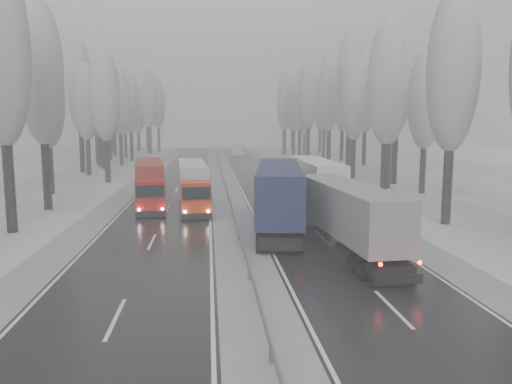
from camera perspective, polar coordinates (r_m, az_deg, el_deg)
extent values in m
plane|color=silver|center=(19.34, 0.21, -13.77)|extent=(260.00, 260.00, 0.00)
cube|color=black|center=(48.92, 2.86, -0.51)|extent=(7.50, 200.00, 0.03)
cube|color=black|center=(48.54, -9.50, -0.68)|extent=(7.50, 200.00, 0.03)
cube|color=#93969B|center=(48.45, -3.30, -0.59)|extent=(3.00, 200.00, 0.04)
cube|color=#93969B|center=(49.87, 8.50, -0.42)|extent=(2.40, 200.00, 0.04)
cube|color=#93969B|center=(49.14, -15.27, -0.74)|extent=(2.40, 200.00, 0.04)
cube|color=slate|center=(48.36, -3.30, 0.09)|extent=(0.06, 200.00, 0.32)
cube|color=slate|center=(15.58, 1.74, -18.14)|extent=(0.12, 0.12, 0.60)
cube|color=slate|center=(46.43, -3.20, -0.61)|extent=(0.12, 0.12, 0.60)
cube|color=slate|center=(78.21, -4.14, 2.83)|extent=(0.12, 0.12, 0.60)
cylinder|color=black|center=(37.78, 21.01, 0.76)|extent=(0.68, 0.68, 5.60)
ellipsoid|color=gray|center=(37.71, 21.62, 12.91)|extent=(3.60, 3.60, 11.45)
cylinder|color=black|center=(47.98, 14.42, 2.45)|extent=(0.68, 0.68, 5.62)
ellipsoid|color=gray|center=(47.93, 14.76, 12.04)|extent=(3.60, 3.60, 11.48)
cylinder|color=black|center=(53.76, 18.50, 2.48)|extent=(0.64, 0.64, 4.94)
ellipsoid|color=gray|center=(53.61, 18.84, 10.01)|extent=(3.60, 3.60, 10.09)
cylinder|color=black|center=(56.76, 14.86, 3.08)|extent=(0.66, 0.66, 5.32)
ellipsoid|color=gray|center=(56.67, 15.14, 10.77)|extent=(3.60, 3.60, 10.88)
cylinder|color=black|center=(61.24, 15.55, 3.85)|extent=(0.72, 0.72, 6.31)
ellipsoid|color=gray|center=(61.32, 15.86, 12.29)|extent=(3.60, 3.60, 12.90)
cylinder|color=black|center=(66.36, 11.04, 3.88)|extent=(0.67, 0.67, 5.38)
ellipsoid|color=gray|center=(66.29, 11.21, 10.51)|extent=(3.60, 3.60, 10.98)
cylinder|color=black|center=(72.16, 14.93, 3.76)|extent=(0.62, 0.62, 4.59)
ellipsoid|color=gray|center=(72.02, 15.12, 8.97)|extent=(3.60, 3.60, 9.39)
cylinder|color=black|center=(71.76, 10.50, 4.81)|extent=(0.76, 0.76, 6.95)
ellipsoid|color=gray|center=(71.94, 10.70, 12.72)|extent=(3.60, 3.60, 14.19)
cylinder|color=black|center=(77.70, 14.61, 4.78)|extent=(0.74, 0.74, 6.59)
ellipsoid|color=gray|center=(77.81, 14.86, 11.72)|extent=(3.60, 3.60, 13.46)
cylinder|color=black|center=(81.58, 8.30, 5.01)|extent=(0.72, 0.72, 6.37)
ellipsoid|color=gray|center=(81.65, 8.42, 11.39)|extent=(3.60, 3.60, 13.01)
cylinder|color=black|center=(87.38, 12.25, 4.96)|extent=(0.70, 0.70, 5.97)
ellipsoid|color=gray|center=(87.39, 12.41, 10.56)|extent=(3.60, 3.60, 12.20)
cylinder|color=black|center=(91.73, 5.97, 5.44)|extent=(0.74, 0.74, 6.65)
ellipsoid|color=gray|center=(91.83, 6.05, 11.38)|extent=(3.60, 3.60, 13.59)
cylinder|color=black|center=(97.33, 9.77, 5.35)|extent=(0.71, 0.71, 6.14)
ellipsoid|color=gray|center=(97.36, 9.89, 10.52)|extent=(3.60, 3.60, 12.54)
cylinder|color=black|center=(101.35, 5.00, 5.51)|extent=(0.71, 0.71, 6.05)
ellipsoid|color=gray|center=(101.37, 5.06, 10.40)|extent=(3.60, 3.60, 12.37)
cylinder|color=black|center=(106.47, 7.75, 5.65)|extent=(0.72, 0.72, 6.30)
ellipsoid|color=gray|center=(106.51, 7.84, 10.49)|extent=(3.60, 3.60, 12.87)
cylinder|color=black|center=(108.75, 4.31, 5.63)|extent=(0.70, 0.70, 5.88)
ellipsoid|color=gray|center=(108.75, 4.36, 10.05)|extent=(3.60, 3.60, 12.00)
cylinder|color=black|center=(113.27, 5.54, 5.44)|extent=(0.64, 0.64, 4.86)
ellipsoid|color=gray|center=(113.19, 5.59, 8.95)|extent=(3.60, 3.60, 9.92)
cylinder|color=black|center=(115.61, 3.27, 5.79)|extent=(0.70, 0.70, 5.98)
ellipsoid|color=gray|center=(115.62, 3.31, 10.03)|extent=(3.60, 3.60, 12.21)
cylinder|color=black|center=(121.25, 7.32, 5.89)|extent=(0.71, 0.71, 6.19)
ellipsoid|color=gray|center=(121.28, 7.39, 10.06)|extent=(3.60, 3.60, 12.64)
cylinder|color=black|center=(125.52, 3.18, 6.16)|extent=(0.75, 0.75, 6.86)
ellipsoid|color=gray|center=(125.62, 3.22, 10.63)|extent=(3.60, 3.60, 14.01)
cylinder|color=black|center=(130.69, 5.96, 5.91)|extent=(0.68, 0.68, 5.55)
ellipsoid|color=gray|center=(130.67, 6.01, 9.38)|extent=(3.60, 3.60, 11.33)
cylinder|color=black|center=(136.23, 3.22, 6.13)|extent=(0.71, 0.71, 6.09)
ellipsoid|color=gray|center=(136.25, 3.25, 9.79)|extent=(3.60, 3.60, 12.45)
cylinder|color=black|center=(140.63, 4.12, 6.05)|extent=(0.67, 0.67, 5.49)
ellipsoid|color=gray|center=(140.61, 4.15, 9.25)|extent=(3.60, 3.60, 11.21)
cylinder|color=black|center=(36.23, -26.34, 0.61)|extent=(0.71, 0.71, 6.14)
ellipsoid|color=gray|center=(36.31, -27.21, 14.48)|extent=(3.60, 3.60, 12.55)
cylinder|color=black|center=(44.70, -22.82, 1.84)|extent=(0.69, 0.69, 5.83)
ellipsoid|color=gray|center=(44.69, -23.40, 12.52)|extent=(3.60, 3.60, 11.92)
cylinder|color=black|center=(54.68, -22.44, 2.42)|extent=(0.65, 0.65, 5.03)
ellipsoid|color=gray|center=(54.54, -22.84, 9.96)|extent=(3.60, 3.60, 10.28)
cylinder|color=black|center=(60.34, -26.58, 2.50)|extent=(0.63, 0.63, 4.73)
ellipsoid|color=gray|center=(60.19, -26.98, 8.91)|extent=(3.60, 3.60, 9.66)
cylinder|color=black|center=(62.96, -16.62, 3.51)|extent=(0.67, 0.67, 5.44)
ellipsoid|color=gray|center=(62.90, -16.90, 10.59)|extent=(3.60, 3.60, 11.11)
cylinder|color=black|center=(68.75, -22.47, 3.71)|extent=(0.69, 0.69, 5.72)
ellipsoid|color=gray|center=(68.73, -22.83, 10.52)|extent=(3.60, 3.60, 11.69)
cylinder|color=black|center=(72.64, -18.61, 3.89)|extent=(0.66, 0.66, 5.23)
ellipsoid|color=gray|center=(72.56, -18.87, 9.77)|extent=(3.60, 3.60, 10.68)
cylinder|color=black|center=(76.90, -19.26, 4.57)|extent=(0.74, 0.74, 6.60)
ellipsoid|color=gray|center=(77.01, -19.58, 11.59)|extent=(3.60, 3.60, 13.49)
cylinder|color=black|center=(82.02, -17.02, 4.34)|extent=(0.65, 0.65, 5.16)
ellipsoid|color=gray|center=(81.94, -17.23, 9.49)|extent=(3.60, 3.60, 10.54)
cylinder|color=black|center=(86.19, -17.41, 4.69)|extent=(0.69, 0.69, 5.79)
ellipsoid|color=gray|center=(86.18, -17.63, 10.19)|extent=(3.60, 3.60, 11.84)
cylinder|color=black|center=(88.35, -15.15, 4.79)|extent=(0.68, 0.68, 5.64)
ellipsoid|color=gray|center=(88.33, -15.34, 10.02)|extent=(3.60, 3.60, 11.53)
cylinder|color=black|center=(93.17, -17.70, 5.12)|extent=(0.73, 0.73, 6.56)
ellipsoid|color=gray|center=(93.26, -17.94, 10.88)|extent=(3.60, 3.60, 13.40)
cylinder|color=black|center=(98.25, -14.02, 5.16)|extent=(0.69, 0.69, 5.79)
ellipsoid|color=gray|center=(98.25, -14.19, 9.98)|extent=(3.60, 3.60, 11.84)
cylinder|color=black|center=(102.98, -16.34, 5.43)|extent=(0.74, 0.74, 6.65)
ellipsoid|color=gray|center=(103.06, -16.54, 10.70)|extent=(3.60, 3.60, 13.58)
cylinder|color=black|center=(107.89, -14.66, 5.18)|extent=(0.65, 0.65, 5.12)
ellipsoid|color=gray|center=(107.83, -14.80, 9.06)|extent=(3.60, 3.60, 10.46)
cylinder|color=black|center=(112.31, -15.80, 5.42)|extent=(0.69, 0.69, 5.84)
ellipsoid|color=gray|center=(112.30, -15.96, 9.67)|extent=(3.60, 3.60, 11.92)
cylinder|color=black|center=(118.03, -11.99, 5.85)|extent=(0.74, 0.74, 6.67)
ellipsoid|color=gray|center=(118.11, -12.12, 10.47)|extent=(3.60, 3.60, 13.63)
cylinder|color=black|center=(123.34, -16.01, 5.71)|extent=(0.72, 0.72, 6.31)
ellipsoid|color=gray|center=(123.38, -16.17, 9.89)|extent=(3.60, 3.60, 12.88)
cylinder|color=black|center=(127.26, -11.05, 5.92)|extent=(0.72, 0.72, 6.29)
ellipsoid|color=gray|center=(127.30, -11.15, 9.96)|extent=(3.60, 3.60, 12.84)
cylinder|color=black|center=(131.91, -13.31, 5.61)|extent=(0.64, 0.64, 4.86)
ellipsoid|color=gray|center=(131.85, -13.41, 8.62)|extent=(3.60, 3.60, 9.92)
cylinder|color=black|center=(134.18, -12.28, 6.05)|extent=(0.74, 0.74, 6.63)
ellipsoid|color=gray|center=(134.25, -12.40, 10.09)|extent=(3.60, 3.60, 13.54)
cylinder|color=black|center=(138.51, -13.22, 5.90)|extent=(0.69, 0.69, 5.79)
ellipsoid|color=gray|center=(138.51, -13.33, 9.32)|extent=(3.60, 3.60, 11.82)
cube|color=#48484D|center=(34.89, 6.29, -1.42)|extent=(2.48, 2.57, 2.79)
cube|color=black|center=(35.90, 5.80, -0.10)|extent=(2.14, 0.24, 0.93)
cube|color=black|center=(36.27, 5.73, -2.84)|extent=(2.33, 0.30, 0.46)
cube|color=slate|center=(27.92, 10.34, -1.80)|extent=(3.20, 12.21, 2.60)
cube|color=black|center=(22.89, 15.42, -9.24)|extent=(2.14, 0.26, 0.42)
cube|color=black|center=(25.25, 12.81, -7.10)|extent=(2.39, 5.24, 0.42)
cube|color=black|center=(23.39, 14.87, -9.32)|extent=(2.14, 0.20, 0.56)
cylinder|color=black|center=(34.12, 5.02, -3.40)|extent=(0.39, 0.99, 0.97)
cylinder|color=black|center=(34.65, 8.15, -3.28)|extent=(0.39, 0.99, 0.97)
cylinder|color=black|center=(24.62, 11.00, -7.95)|extent=(0.39, 0.99, 0.97)
cylinder|color=black|center=(25.36, 15.18, -7.62)|extent=(0.39, 0.99, 0.97)
cylinder|color=black|center=(23.54, 12.04, -8.71)|extent=(0.39, 0.99, 0.97)
cylinder|color=black|center=(24.31, 16.37, -8.33)|extent=(0.39, 0.99, 0.97)
sphere|color=#FF0C05|center=(22.28, 13.48, -7.65)|extent=(0.19, 0.19, 0.19)
sphere|color=#FF0C05|center=(23.01, 17.56, -7.31)|extent=(0.19, 0.19, 0.19)
sphere|color=white|center=(36.01, 4.37, -2.30)|extent=(0.20, 0.20, 0.20)
sphere|color=white|center=(36.47, 7.06, -2.21)|extent=(0.20, 0.20, 0.20)
cube|color=navy|center=(41.26, 2.56, 0.38)|extent=(3.01, 3.10, 3.20)
cube|color=black|center=(42.50, 2.55, 1.61)|extent=(2.45, 0.43, 1.07)
cube|color=black|center=(42.87, 2.53, -1.07)|extent=(2.67, 0.51, 0.53)
cube|color=#151A3A|center=(32.86, 2.66, 0.42)|extent=(4.54, 14.11, 2.99)
cube|color=black|center=(26.42, 2.75, -6.48)|extent=(2.45, 0.45, 0.48)
cube|color=black|center=(29.44, 2.69, -4.56)|extent=(3.11, 6.13, 0.48)
cube|color=black|center=(27.04, 2.73, -6.61)|extent=(2.44, 0.39, 0.64)
cylinder|color=black|center=(40.60, 0.97, -1.46)|extent=(0.52, 1.15, 1.11)
cylinder|color=black|center=(40.62, 4.13, -1.48)|extent=(0.52, 1.15, 1.11)
cylinder|color=black|center=(29.08, 0.48, -5.20)|extent=(0.52, 1.15, 1.11)
cylinder|color=black|center=(29.11, 4.91, -5.22)|extent=(0.52, 1.15, 1.11)
cylinder|color=black|center=(27.74, 0.39, -5.85)|extent=(0.52, 1.15, 1.11)
cylinder|color=black|center=(27.76, 5.04, -5.87)|extent=(0.52, 1.15, 1.11)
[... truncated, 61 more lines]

